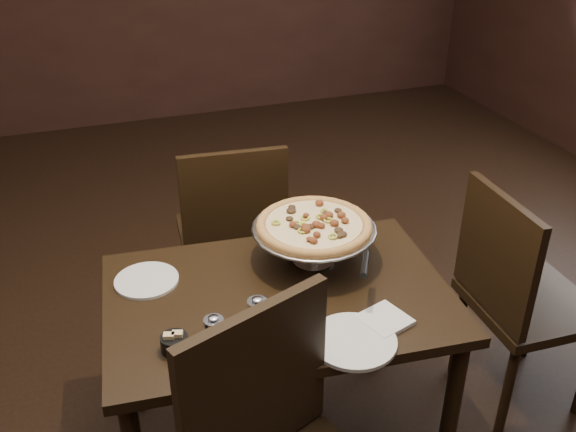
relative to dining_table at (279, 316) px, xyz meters
name	(u,v)px	position (x,y,z in m)	size (l,w,h in m)	color
room	(255,66)	(-0.03, 0.12, 0.80)	(6.04, 7.04, 2.84)	black
dining_table	(279,316)	(0.00, 0.00, 0.00)	(1.17, 0.84, 0.69)	black
pizza_stand	(314,226)	(0.17, 0.14, 0.23)	(0.42, 0.42, 0.17)	#B0B0B7
parmesan_shaker	(214,331)	(-0.25, -0.17, 0.14)	(0.06, 0.06, 0.10)	beige
pepper_flake_shaker	(258,313)	(-0.11, -0.14, 0.14)	(0.06, 0.06, 0.11)	maroon
packet_caddy	(174,343)	(-0.37, -0.16, 0.12)	(0.08, 0.08, 0.06)	black
napkin_stack	(385,320)	(0.25, -0.25, 0.10)	(0.13, 0.13, 0.01)	silver
plate_left	(147,280)	(-0.39, 0.21, 0.10)	(0.21, 0.21, 0.01)	silver
plate_near	(353,341)	(0.13, -0.30, 0.10)	(0.25, 0.25, 0.01)	silver
serving_spatula	(365,265)	(0.24, -0.13, 0.23)	(0.17, 0.17, 0.03)	#B0B0B7
chair_far	(232,231)	(0.03, 0.73, -0.09)	(0.47, 0.47, 0.93)	black
chair_side	(517,293)	(0.91, -0.06, -0.09)	(0.45, 0.45, 0.92)	black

